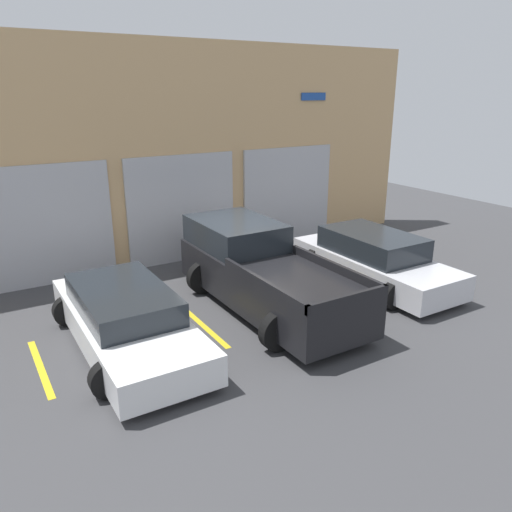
# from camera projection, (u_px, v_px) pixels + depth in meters

# --- Properties ---
(ground_plane) EXTENTS (28.00, 28.00, 0.00)m
(ground_plane) POSITION_uv_depth(u_px,v_px,m) (242.00, 292.00, 11.92)
(ground_plane) COLOR #3D3D3F
(shophouse_building) EXTENTS (15.33, 0.68, 5.86)m
(shophouse_building) POSITION_uv_depth(u_px,v_px,m) (182.00, 156.00, 13.67)
(shophouse_building) COLOR tan
(shophouse_building) RESTS_ON ground
(pickup_truck) EXTENTS (2.36, 5.20, 1.71)m
(pickup_truck) POSITION_uv_depth(u_px,v_px,m) (261.00, 271.00, 10.99)
(pickup_truck) COLOR black
(pickup_truck) RESTS_ON ground
(sedan_white) EXTENTS (2.13, 4.79, 1.14)m
(sedan_white) POSITION_uv_depth(u_px,v_px,m) (126.00, 318.00, 9.32)
(sedan_white) COLOR white
(sedan_white) RESTS_ON ground
(sedan_side) EXTENTS (2.12, 4.51, 1.27)m
(sedan_side) POSITION_uv_depth(u_px,v_px,m) (373.00, 260.00, 12.39)
(sedan_side) COLOR silver
(sedan_side) RESTS_ON ground
(parking_stripe_far_left) EXTENTS (0.12, 2.20, 0.01)m
(parking_stripe_far_left) POSITION_uv_depth(u_px,v_px,m) (40.00, 368.00, 8.69)
(parking_stripe_far_left) COLOR gold
(parking_stripe_far_left) RESTS_ON ground
(parking_stripe_left) EXTENTS (0.12, 2.20, 0.01)m
(parking_stripe_left) POSITION_uv_depth(u_px,v_px,m) (203.00, 326.00, 10.23)
(parking_stripe_left) COLOR gold
(parking_stripe_left) RESTS_ON ground
(parking_stripe_centre) EXTENTS (0.12, 2.20, 0.01)m
(parking_stripe_centre) POSITION_uv_depth(u_px,v_px,m) (324.00, 295.00, 11.78)
(parking_stripe_centre) COLOR gold
(parking_stripe_centre) RESTS_ON ground
(parking_stripe_right) EXTENTS (0.12, 2.20, 0.01)m
(parking_stripe_right) POSITION_uv_depth(u_px,v_px,m) (416.00, 271.00, 13.32)
(parking_stripe_right) COLOR gold
(parking_stripe_right) RESTS_ON ground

